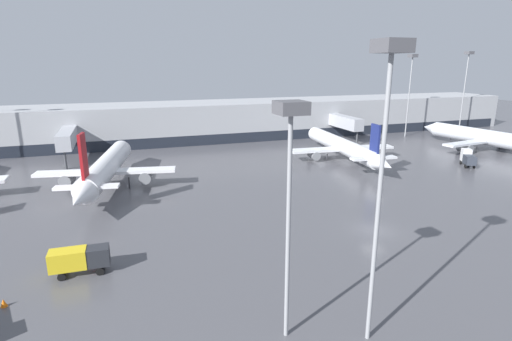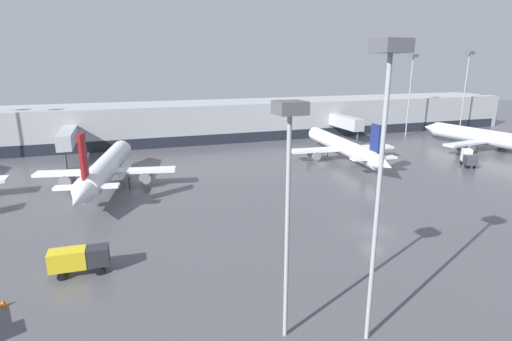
% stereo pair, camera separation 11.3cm
% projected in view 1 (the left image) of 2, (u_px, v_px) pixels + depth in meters
% --- Properties ---
extents(ground_plane, '(320.00, 320.00, 0.00)m').
position_uv_depth(ground_plane, '(374.00, 230.00, 45.63)').
color(ground_plane, '#4C4C51').
extents(terminal_building, '(160.00, 29.62, 9.00)m').
position_uv_depth(terminal_building, '(230.00, 120.00, 100.89)').
color(terminal_building, '#9EA0A5').
rests_on(terminal_building, ground_plane).
extents(parked_jet_0, '(20.59, 33.42, 10.27)m').
position_uv_depth(parked_jet_0, '(106.00, 168.00, 60.10)').
color(parked_jet_0, white).
rests_on(parked_jet_0, ground_plane).
extents(parked_jet_1, '(21.24, 35.39, 8.70)m').
position_uv_depth(parked_jet_1, '(342.00, 146.00, 78.26)').
color(parked_jet_1, silver).
rests_on(parked_jet_1, ground_plane).
extents(parked_jet_3, '(25.18, 33.69, 8.89)m').
position_uv_depth(parked_jet_3, '(487.00, 138.00, 86.32)').
color(parked_jet_3, silver).
rests_on(parked_jet_3, ground_plane).
extents(service_truck_0, '(3.71, 4.81, 2.99)m').
position_uv_depth(service_truck_0, '(468.00, 158.00, 73.30)').
color(service_truck_0, '#2D333D').
rests_on(service_truck_0, ground_plane).
extents(service_truck_1, '(5.10, 1.90, 2.44)m').
position_uv_depth(service_truck_1, '(79.00, 258.00, 35.80)').
color(service_truck_1, gold).
rests_on(service_truck_1, ground_plane).
extents(traffic_cone_2, '(0.51, 0.51, 0.66)m').
position_uv_depth(traffic_cone_2, '(4.00, 303.00, 31.24)').
color(traffic_cone_2, orange).
rests_on(traffic_cone_2, ground_plane).
extents(apron_light_mast_1, '(1.80, 1.80, 21.39)m').
position_uv_depth(apron_light_mast_1, '(467.00, 70.00, 107.48)').
color(apron_light_mast_1, gray).
rests_on(apron_light_mast_1, ground_plane).
extents(apron_light_mast_2, '(1.80, 1.80, 20.51)m').
position_uv_depth(apron_light_mast_2, '(411.00, 73.00, 99.48)').
color(apron_light_mast_2, gray).
rests_on(apron_light_mast_2, ground_plane).
extents(apron_light_mast_3, '(1.80, 1.80, 16.31)m').
position_uv_depth(apron_light_mast_3, '(290.00, 154.00, 24.67)').
color(apron_light_mast_3, gray).
rests_on(apron_light_mast_3, ground_plane).
extents(apron_light_mast_6, '(1.80, 1.80, 19.85)m').
position_uv_depth(apron_light_mast_6, '(386.00, 115.00, 23.72)').
color(apron_light_mast_6, gray).
rests_on(apron_light_mast_6, ground_plane).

